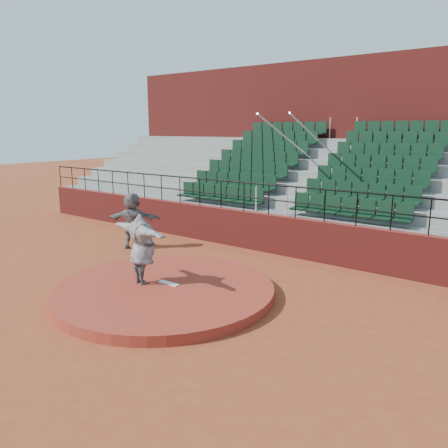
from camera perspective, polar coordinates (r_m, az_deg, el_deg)
The scene contains 9 objects.
ground at distance 11.27m, azimuth -7.73°, elevation -9.16°, with size 90.00×90.00×0.00m, color brown.
pitchers_mound at distance 11.22m, azimuth -7.75°, elevation -8.57°, with size 5.50×5.50×0.25m, color maroon.
pitching_rubber at distance 11.27m, azimuth -7.23°, elevation -7.69°, with size 0.60×0.15×0.03m, color white.
boundary_wall at distance 14.88m, azimuth 5.77°, elevation -1.18°, with size 24.00×0.30×1.30m, color maroon.
wall_railing at distance 14.62m, azimuth 5.89°, elevation 4.08°, with size 24.04×0.05×1.03m.
seating_deck at distance 17.89m, azimuth 11.88°, elevation 3.52°, with size 24.00×5.97×4.63m.
press_box_facade at distance 21.36m, azimuth 16.72°, elevation 10.31°, with size 24.00×3.00×7.10m, color maroon.
pitcher at distance 11.18m, azimuth -10.66°, elevation -3.22°, with size 2.21×0.60×1.80m, color black.
fielder at distance 15.50m, azimuth -11.81°, elevation 0.45°, with size 1.84×0.58×1.98m, color black.
Camera 1 is at (7.42, -7.43, 4.10)m, focal length 35.00 mm.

